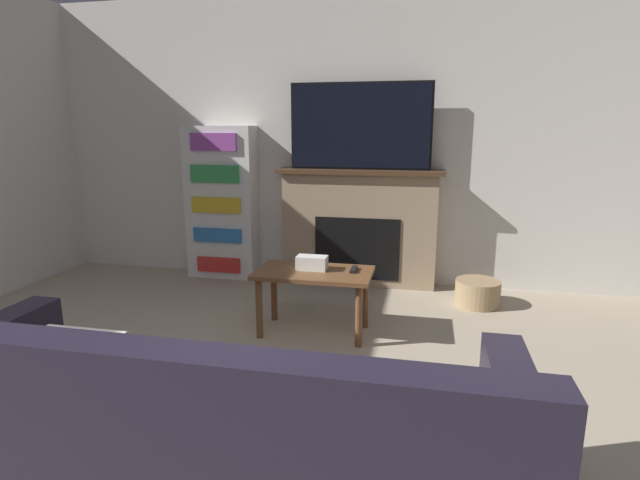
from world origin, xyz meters
name	(u,v)px	position (x,y,z in m)	size (l,w,h in m)	color
wall_back	(346,142)	(0.00, 3.70, 1.35)	(6.88, 0.06, 2.70)	silver
fireplace	(359,227)	(0.15, 3.56, 0.56)	(1.55, 0.28, 1.10)	tan
tv	(360,126)	(0.15, 3.54, 1.49)	(1.29, 0.03, 0.78)	black
couch	(212,440)	(-0.01, 0.55, 0.28)	(2.39, 0.86, 0.80)	black
coffee_table	(314,281)	(0.00, 2.30, 0.39)	(0.84, 0.47, 0.47)	brown
tissue_box	(312,263)	(-0.02, 2.34, 0.52)	(0.22, 0.12, 0.10)	white
remote_control	(354,269)	(0.28, 2.36, 0.48)	(0.04, 0.15, 0.02)	black
bookshelf	(222,203)	(-1.22, 3.53, 0.75)	(0.69, 0.29, 1.50)	white
storage_basket	(477,293)	(1.23, 3.16, 0.11)	(0.37, 0.37, 0.22)	tan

